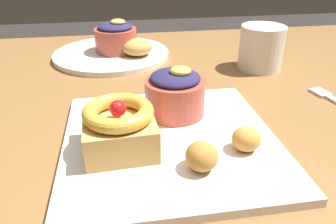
# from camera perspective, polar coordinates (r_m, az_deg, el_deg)

# --- Properties ---
(dining_table) EXTENTS (1.40, 1.00, 0.73)m
(dining_table) POSITION_cam_1_polar(r_m,az_deg,el_deg) (0.57, -0.31, -7.77)
(dining_table) COLOR brown
(dining_table) RESTS_ON ground_plane
(front_plate) EXTENTS (0.28, 0.28, 0.01)m
(front_plate) POSITION_cam_1_polar(r_m,az_deg,el_deg) (0.44, 0.42, -5.14)
(front_plate) COLOR white
(front_plate) RESTS_ON dining_table
(cake_slice) EXTENTS (0.09, 0.09, 0.07)m
(cake_slice) POSITION_cam_1_polar(r_m,az_deg,el_deg) (0.40, -8.62, -2.70)
(cake_slice) COLOR tan
(cake_slice) RESTS_ON front_plate
(berry_ramekin) EXTENTS (0.09, 0.09, 0.08)m
(berry_ramekin) POSITION_cam_1_polar(r_m,az_deg,el_deg) (0.48, 1.27, 3.44)
(berry_ramekin) COLOR #B24C3D
(berry_ramekin) RESTS_ON front_plate
(fritter_front) EXTENTS (0.04, 0.03, 0.03)m
(fritter_front) POSITION_cam_1_polar(r_m,az_deg,el_deg) (0.41, 13.73, -4.65)
(fritter_front) COLOR gold
(fritter_front) RESTS_ON front_plate
(fritter_middle) EXTENTS (0.04, 0.04, 0.03)m
(fritter_middle) POSITION_cam_1_polar(r_m,az_deg,el_deg) (0.37, 5.98, -7.80)
(fritter_middle) COLOR #BC7F38
(fritter_middle) RESTS_ON front_plate
(back_plate) EXTENTS (0.27, 0.27, 0.01)m
(back_plate) POSITION_cam_1_polar(r_m,az_deg,el_deg) (0.79, -9.98, 10.08)
(back_plate) COLOR white
(back_plate) RESTS_ON dining_table
(back_ramekin) EXTENTS (0.10, 0.10, 0.08)m
(back_ramekin) POSITION_cam_1_polar(r_m,az_deg,el_deg) (0.78, -9.25, 12.99)
(back_ramekin) COLOR #B24C3D
(back_ramekin) RESTS_ON back_plate
(back_pastry) EXTENTS (0.07, 0.07, 0.04)m
(back_pastry) POSITION_cam_1_polar(r_m,az_deg,el_deg) (0.75, -5.52, 11.40)
(back_pastry) COLOR #C68E47
(back_pastry) RESTS_ON back_plate
(fork) EXTENTS (0.04, 0.13, 0.00)m
(fork) POSITION_cam_1_polar(r_m,az_deg,el_deg) (0.63, 27.50, 1.84)
(fork) COLOR silver
(fork) RESTS_ON dining_table
(coffee_mug) EXTENTS (0.09, 0.09, 0.09)m
(coffee_mug) POSITION_cam_1_polar(r_m,az_deg,el_deg) (0.72, 16.22, 10.90)
(coffee_mug) COLOR silver
(coffee_mug) RESTS_ON dining_table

